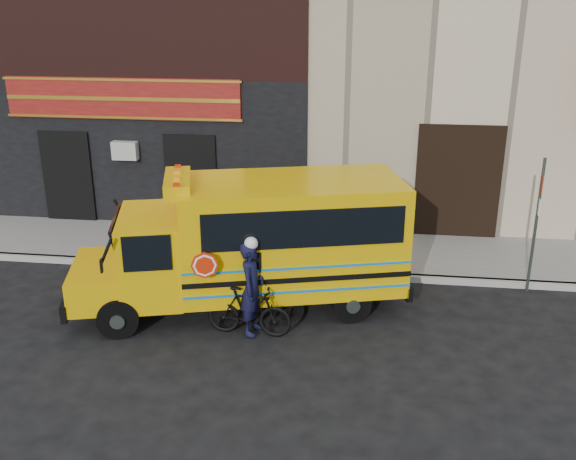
# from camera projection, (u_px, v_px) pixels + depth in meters

# --- Properties ---
(ground) EXTENTS (120.00, 120.00, 0.00)m
(ground) POSITION_uv_depth(u_px,v_px,m) (277.00, 327.00, 12.82)
(ground) COLOR black
(ground) RESTS_ON ground
(curb) EXTENTS (40.00, 0.20, 0.15)m
(curb) POSITION_uv_depth(u_px,v_px,m) (293.00, 272.00, 15.22)
(curb) COLOR #9D9C97
(curb) RESTS_ON ground
(sidewalk) EXTENTS (40.00, 3.00, 0.15)m
(sidewalk) POSITION_uv_depth(u_px,v_px,m) (301.00, 249.00, 16.62)
(sidewalk) COLOR slate
(sidewalk) RESTS_ON ground
(building) EXTENTS (20.00, 10.70, 12.00)m
(building) POSITION_uv_depth(u_px,v_px,m) (323.00, 0.00, 20.47)
(building) COLOR #C5B294
(building) RESTS_ON sidewalk
(school_bus) EXTENTS (7.22, 3.90, 2.92)m
(school_bus) POSITION_uv_depth(u_px,v_px,m) (259.00, 240.00, 13.22)
(school_bus) COLOR black
(school_bus) RESTS_ON ground
(sign_pole) EXTENTS (0.07, 0.27, 3.06)m
(sign_pole) POSITION_uv_depth(u_px,v_px,m) (537.00, 220.00, 13.82)
(sign_pole) COLOR #434C46
(sign_pole) RESTS_ON ground
(bicycle) EXTENTS (1.69, 0.57, 1.00)m
(bicycle) POSITION_uv_depth(u_px,v_px,m) (249.00, 311.00, 12.38)
(bicycle) COLOR black
(bicycle) RESTS_ON ground
(cyclist) EXTENTS (0.54, 0.74, 1.87)m
(cyclist) POSITION_uv_depth(u_px,v_px,m) (252.00, 290.00, 12.26)
(cyclist) COLOR black
(cyclist) RESTS_ON ground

